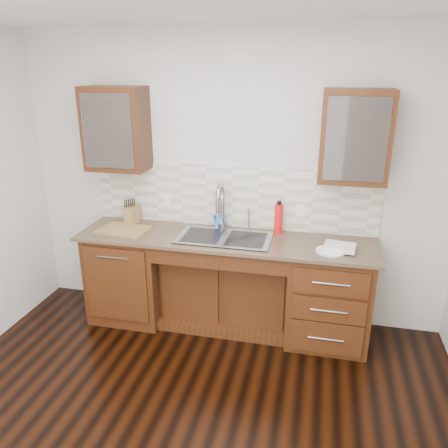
% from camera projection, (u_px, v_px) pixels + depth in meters
% --- Properties ---
extents(ground, '(4.00, 3.50, 0.10)m').
position_uv_depth(ground, '(178.00, 446.00, 2.95)').
color(ground, black).
extents(wall_back, '(4.00, 0.10, 2.70)m').
position_uv_depth(wall_back, '(233.00, 180.00, 4.12)').
color(wall_back, beige).
rests_on(wall_back, ground).
extents(base_cabinet_left, '(0.70, 0.62, 0.88)m').
position_uv_depth(base_cabinet_left, '(131.00, 273.00, 4.30)').
color(base_cabinet_left, '#593014').
rests_on(base_cabinet_left, ground).
extents(base_cabinet_center, '(1.20, 0.44, 0.70)m').
position_uv_depth(base_cabinet_center, '(227.00, 288.00, 4.21)').
color(base_cabinet_center, '#593014').
rests_on(base_cabinet_center, ground).
extents(base_cabinet_right, '(0.70, 0.62, 0.88)m').
position_uv_depth(base_cabinet_right, '(328.00, 295.00, 3.90)').
color(base_cabinet_right, '#593014').
rests_on(base_cabinet_right, ground).
extents(countertop, '(2.70, 0.65, 0.03)m').
position_uv_depth(countertop, '(225.00, 239.00, 3.93)').
color(countertop, '#84705B').
rests_on(countertop, base_cabinet_left).
extents(backsplash, '(2.70, 0.02, 0.59)m').
position_uv_depth(backsplash, '(232.00, 197.00, 4.11)').
color(backsplash, beige).
rests_on(backsplash, wall_back).
extents(sink, '(0.84, 0.46, 0.19)m').
position_uv_depth(sink, '(224.00, 247.00, 3.94)').
color(sink, '#9E9EA5').
rests_on(sink, countertop).
extents(faucet, '(0.04, 0.04, 0.40)m').
position_uv_depth(faucet, '(222.00, 209.00, 4.07)').
color(faucet, '#999993').
rests_on(faucet, countertop).
extents(filter_tap, '(0.02, 0.02, 0.24)m').
position_uv_depth(filter_tap, '(249.00, 219.00, 4.05)').
color(filter_tap, '#999993').
rests_on(filter_tap, countertop).
extents(upper_cabinet_left, '(0.55, 0.34, 0.75)m').
position_uv_depth(upper_cabinet_left, '(116.00, 129.00, 3.98)').
color(upper_cabinet_left, '#593014').
rests_on(upper_cabinet_left, wall_back).
extents(upper_cabinet_right, '(0.55, 0.34, 0.75)m').
position_uv_depth(upper_cabinet_right, '(355.00, 137.00, 3.54)').
color(upper_cabinet_right, '#593014').
rests_on(upper_cabinet_right, wall_back).
extents(outlet_left, '(0.08, 0.01, 0.12)m').
position_uv_depth(outlet_left, '(167.00, 201.00, 4.27)').
color(outlet_left, white).
rests_on(outlet_left, backsplash).
extents(outlet_right, '(0.08, 0.01, 0.12)m').
position_uv_depth(outlet_right, '(301.00, 210.00, 3.99)').
color(outlet_right, white).
rests_on(outlet_right, backsplash).
extents(soap_bottle, '(0.10, 0.10, 0.18)m').
position_uv_depth(soap_bottle, '(220.00, 219.00, 4.13)').
color(soap_bottle, '#3D81F6').
rests_on(soap_bottle, countertop).
extents(water_bottle, '(0.09, 0.09, 0.28)m').
position_uv_depth(water_bottle, '(278.00, 219.00, 4.00)').
color(water_bottle, red).
rests_on(water_bottle, countertop).
extents(plate, '(0.27, 0.27, 0.01)m').
position_uv_depth(plate, '(330.00, 251.00, 3.62)').
color(plate, white).
rests_on(plate, countertop).
extents(dish_towel, '(0.27, 0.21, 0.04)m').
position_uv_depth(dish_towel, '(340.00, 247.00, 3.63)').
color(dish_towel, white).
rests_on(dish_towel, plate).
extents(knife_block, '(0.12, 0.17, 0.17)m').
position_uv_depth(knife_block, '(132.00, 215.00, 4.27)').
color(knife_block, brown).
rests_on(knife_block, countertop).
extents(cutting_board, '(0.48, 0.36, 0.02)m').
position_uv_depth(cutting_board, '(124.00, 230.00, 4.09)').
color(cutting_board, brown).
rests_on(cutting_board, countertop).
extents(cup_left_a, '(0.15, 0.15, 0.10)m').
position_uv_depth(cup_left_a, '(103.00, 134.00, 4.02)').
color(cup_left_a, white).
rests_on(cup_left_a, upper_cabinet_left).
extents(cup_left_b, '(0.12, 0.12, 0.09)m').
position_uv_depth(cup_left_b, '(130.00, 135.00, 3.97)').
color(cup_left_b, white).
rests_on(cup_left_b, upper_cabinet_left).
extents(cup_right_a, '(0.14, 0.14, 0.09)m').
position_uv_depth(cup_right_a, '(345.00, 143.00, 3.57)').
color(cup_right_a, white).
rests_on(cup_right_a, upper_cabinet_right).
extents(cup_right_b, '(0.13, 0.13, 0.10)m').
position_uv_depth(cup_right_b, '(365.00, 143.00, 3.54)').
color(cup_right_b, white).
rests_on(cup_right_b, upper_cabinet_right).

